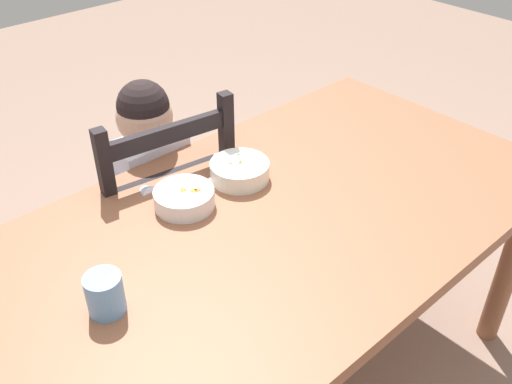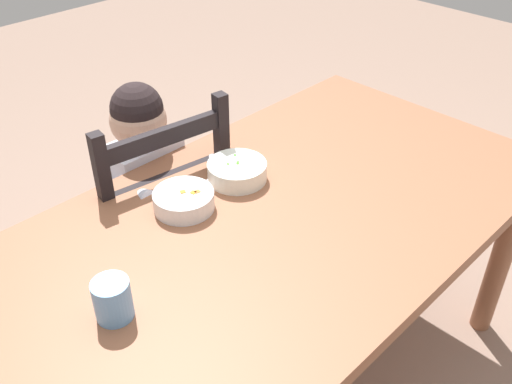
# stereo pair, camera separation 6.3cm
# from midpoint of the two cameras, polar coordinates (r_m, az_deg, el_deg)

# --- Properties ---
(ground_plane) EXTENTS (8.00, 8.00, 0.00)m
(ground_plane) POSITION_cam_midpoint_polar(r_m,az_deg,el_deg) (2.01, 2.94, -18.38)
(ground_plane) COLOR gray
(dining_table) EXTENTS (1.57, 0.88, 0.72)m
(dining_table) POSITION_cam_midpoint_polar(r_m,az_deg,el_deg) (1.55, 3.62, -4.56)
(dining_table) COLOR #8F583C
(dining_table) RESTS_ON ground
(dining_chair) EXTENTS (0.47, 0.47, 0.91)m
(dining_chair) POSITION_cam_midpoint_polar(r_m,az_deg,el_deg) (1.93, -8.71, -3.05)
(dining_chair) COLOR black
(dining_chair) RESTS_ON ground
(child_figure) EXTENTS (0.32, 0.31, 0.93)m
(child_figure) POSITION_cam_midpoint_polar(r_m,az_deg,el_deg) (1.82, -8.93, 1.38)
(child_figure) COLOR silver
(child_figure) RESTS_ON ground
(bowl_of_peas) EXTENTS (0.17, 0.17, 0.05)m
(bowl_of_peas) POSITION_cam_midpoint_polar(r_m,az_deg,el_deg) (1.60, -0.53, 2.17)
(bowl_of_peas) COLOR white
(bowl_of_peas) RESTS_ON dining_table
(bowl_of_carrots) EXTENTS (0.16, 0.16, 0.05)m
(bowl_of_carrots) POSITION_cam_midpoint_polar(r_m,az_deg,el_deg) (1.51, -5.99, -0.59)
(bowl_of_carrots) COLOR white
(bowl_of_carrots) RESTS_ON dining_table
(spoon) EXTENTS (0.13, 0.09, 0.01)m
(spoon) POSITION_cam_midpoint_polar(r_m,az_deg,el_deg) (1.55, -4.56, -0.48)
(spoon) COLOR silver
(spoon) RESTS_ON dining_table
(drinking_cup) EXTENTS (0.08, 0.08, 0.09)m
(drinking_cup) POSITION_cam_midpoint_polar(r_m,az_deg,el_deg) (1.24, -13.38, -9.92)
(drinking_cup) COLOR #67A1DD
(drinking_cup) RESTS_ON dining_table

